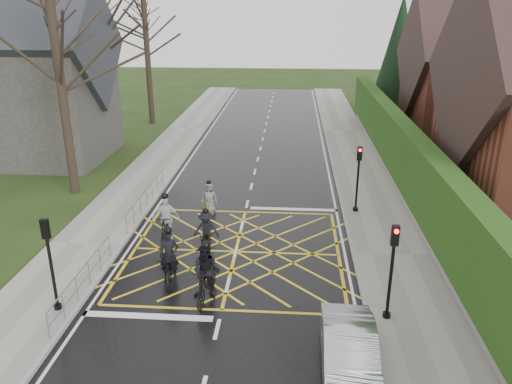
# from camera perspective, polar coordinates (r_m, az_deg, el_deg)

# --- Properties ---
(ground) EXTENTS (120.00, 120.00, 0.00)m
(ground) POSITION_cam_1_polar(r_m,az_deg,el_deg) (19.70, -2.33, -6.84)
(ground) COLOR black
(ground) RESTS_ON ground
(road) EXTENTS (9.00, 80.00, 0.01)m
(road) POSITION_cam_1_polar(r_m,az_deg,el_deg) (19.69, -2.33, -6.83)
(road) COLOR black
(road) RESTS_ON ground
(sidewalk_right) EXTENTS (3.00, 80.00, 0.15)m
(sidewalk_right) POSITION_cam_1_polar(r_m,az_deg,el_deg) (19.94, 15.19, -7.00)
(sidewalk_right) COLOR gray
(sidewalk_right) RESTS_ON ground
(sidewalk_left) EXTENTS (3.00, 80.00, 0.15)m
(sidewalk_left) POSITION_cam_1_polar(r_m,az_deg,el_deg) (21.15, -18.79, -5.76)
(sidewalk_left) COLOR gray
(sidewalk_left) RESTS_ON ground
(stone_wall) EXTENTS (0.50, 38.00, 0.70)m
(stone_wall) POSITION_cam_1_polar(r_m,az_deg,el_deg) (25.57, 16.76, -0.24)
(stone_wall) COLOR slate
(stone_wall) RESTS_ON ground
(hedge) EXTENTS (0.90, 38.00, 2.80)m
(hedge) POSITION_cam_1_polar(r_m,az_deg,el_deg) (25.03, 17.16, 3.50)
(hedge) COLOR #183C10
(hedge) RESTS_ON stone_wall
(house_far) EXTENTS (9.80, 8.80, 10.30)m
(house_far) POSITION_cam_1_polar(r_m,az_deg,el_deg) (37.85, 24.27, 11.71)
(house_far) COLOR brown
(house_far) RESTS_ON ground
(conifer) EXTENTS (4.60, 4.60, 10.00)m
(conifer) POSITION_cam_1_polar(r_m,az_deg,el_deg) (44.40, 15.98, 14.60)
(conifer) COLOR black
(conifer) RESTS_ON ground
(church) EXTENTS (8.80, 7.80, 11.00)m
(church) POSITION_cam_1_polar(r_m,az_deg,el_deg) (33.50, -24.15, 11.77)
(church) COLOR #2D2B28
(church) RESTS_ON ground
(tree_near) EXTENTS (9.24, 9.24, 11.44)m
(tree_near) POSITION_cam_1_polar(r_m,az_deg,el_deg) (25.87, -22.12, 16.62)
(tree_near) COLOR black
(tree_near) RESTS_ON ground
(tree_mid) EXTENTS (10.08, 10.08, 12.48)m
(tree_mid) POSITION_cam_1_polar(r_m,az_deg,el_deg) (33.60, -17.86, 18.96)
(tree_mid) COLOR black
(tree_mid) RESTS_ON ground
(tree_far) EXTENTS (8.40, 8.40, 10.40)m
(tree_far) POSITION_cam_1_polar(r_m,az_deg,el_deg) (41.00, -12.50, 17.54)
(tree_far) COLOR black
(tree_far) RESTS_ON ground
(railing_south) EXTENTS (0.05, 5.04, 1.03)m
(railing_south) POSITION_cam_1_polar(r_m,az_deg,el_deg) (17.49, -19.23, -8.97)
(railing_south) COLOR slate
(railing_south) RESTS_ON ground
(railing_north) EXTENTS (0.05, 6.04, 1.03)m
(railing_north) POSITION_cam_1_polar(r_m,az_deg,el_deg) (23.87, -12.44, -0.20)
(railing_north) COLOR slate
(railing_north) RESTS_ON ground
(traffic_light_ne) EXTENTS (0.24, 0.31, 3.21)m
(traffic_light_ne) POSITION_cam_1_polar(r_m,az_deg,el_deg) (22.99, 11.54, 1.37)
(traffic_light_ne) COLOR black
(traffic_light_ne) RESTS_ON ground
(traffic_light_se) EXTENTS (0.24, 0.31, 3.21)m
(traffic_light_se) POSITION_cam_1_polar(r_m,az_deg,el_deg) (15.40, 15.18, -8.98)
(traffic_light_se) COLOR black
(traffic_light_se) RESTS_ON ground
(traffic_light_sw) EXTENTS (0.24, 0.31, 3.21)m
(traffic_light_sw) POSITION_cam_1_polar(r_m,az_deg,el_deg) (16.49, -22.35, -7.82)
(traffic_light_sw) COLOR black
(traffic_light_sw) RESTS_ON ground
(cyclist_rear) EXTENTS (1.12, 2.20, 2.04)m
(cyclist_rear) POSITION_cam_1_polar(r_m,az_deg,el_deg) (17.75, -9.88, -8.03)
(cyclist_rear) COLOR black
(cyclist_rear) RESTS_ON ground
(cyclist_back) EXTENTS (1.01, 2.14, 2.08)m
(cyclist_back) POSITION_cam_1_polar(r_m,az_deg,el_deg) (16.48, -5.67, -9.69)
(cyclist_back) COLOR black
(cyclist_back) RESTS_ON ground
(cyclist_mid) EXTENTS (1.05, 1.81, 1.74)m
(cyclist_mid) POSITION_cam_1_polar(r_m,az_deg,el_deg) (19.69, -5.73, -4.87)
(cyclist_mid) COLOR black
(cyclist_mid) RESTS_ON ground
(cyclist_front) EXTENTS (1.14, 2.10, 2.07)m
(cyclist_front) POSITION_cam_1_polar(r_m,az_deg,el_deg) (20.60, -10.26, -3.53)
(cyclist_front) COLOR black
(cyclist_front) RESTS_ON ground
(cyclist_lead) EXTENTS (0.75, 1.70, 1.63)m
(cyclist_lead) POSITION_cam_1_polar(r_m,az_deg,el_deg) (23.01, -5.37, -1.19)
(cyclist_lead) COLOR #C08B17
(cyclist_lead) RESTS_ON ground
(car) EXTENTS (1.46, 3.99, 1.31)m
(car) POSITION_cam_1_polar(r_m,az_deg,el_deg) (13.67, 10.64, -17.88)
(car) COLOR #A8AAAF
(car) RESTS_ON ground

